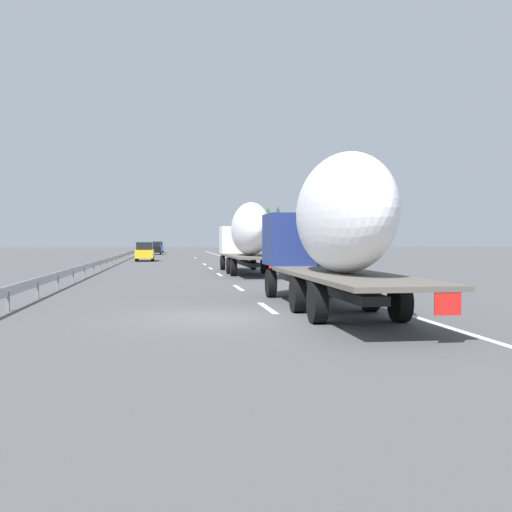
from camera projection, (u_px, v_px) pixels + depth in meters
name	position (u px, v px, depth m)	size (l,w,h in m)	color
ground_plane	(183.00, 263.00, 56.58)	(260.00, 260.00, 0.00)	#4C4C4F
lane_stripe_0	(267.00, 308.00, 19.21)	(3.20, 0.20, 0.01)	white
lane_stripe_1	(238.00, 288.00, 27.30)	(3.20, 0.20, 0.01)	white
lane_stripe_2	(219.00, 275.00, 37.82)	(3.20, 0.20, 0.01)	white
lane_stripe_3	(211.00, 268.00, 46.09)	(3.20, 0.20, 0.01)	white
lane_stripe_4	(205.00, 264.00, 54.13)	(3.20, 0.20, 0.01)	white
lane_stripe_5	(196.00, 258.00, 72.83)	(3.20, 0.20, 0.01)	white
lane_stripe_6	(195.00, 258.00, 74.64)	(3.20, 0.20, 0.01)	white
edge_line_right	(237.00, 261.00, 62.29)	(110.00, 0.20, 0.01)	white
truck_lead	(248.00, 234.00, 38.42)	(14.00, 2.55, 4.40)	silver
truck_trailing	(332.00, 226.00, 18.34)	(13.46, 2.55, 4.56)	navy
car_black_suv	(155.00, 248.00, 90.98)	(4.56, 1.79, 1.82)	black
car_yellow_coupe	(145.00, 252.00, 62.11)	(4.79, 1.79, 1.91)	gold
car_blue_sedan	(158.00, 247.00, 105.07)	(4.52, 1.86, 1.88)	#28479E
road_sign	(255.00, 238.00, 57.86)	(0.10, 0.90, 3.31)	gray
tree_0	(247.00, 231.00, 85.93)	(3.89, 3.89, 5.44)	#472D19
tree_1	(278.00, 226.00, 82.63)	(3.80, 3.80, 6.72)	#472D19
tree_2	(268.00, 225.00, 84.87)	(3.54, 3.54, 6.75)	#472D19
guardrail_median	(120.00, 256.00, 58.70)	(94.00, 0.10, 0.76)	#9EA0A5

